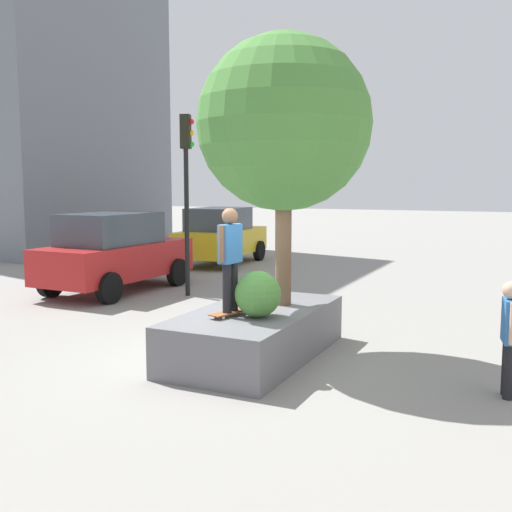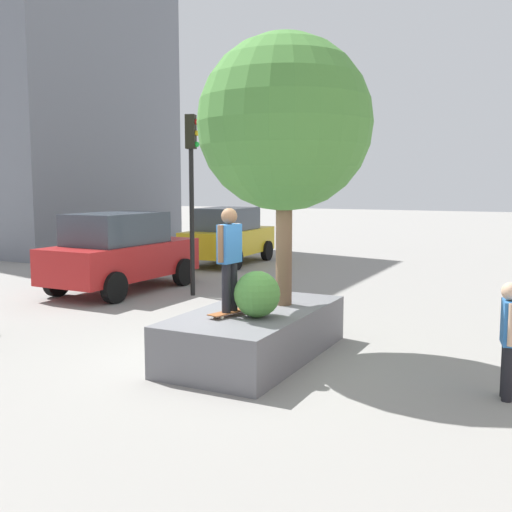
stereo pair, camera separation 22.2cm
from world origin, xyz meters
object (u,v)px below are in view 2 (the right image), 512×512
at_px(sedan_parked, 121,252).
at_px(passerby_with_bag, 509,332).
at_px(skateboarder, 229,252).
at_px(taxi_cab, 228,235).
at_px(skateboard, 230,312).
at_px(plaza_tree, 285,124).
at_px(planter_ledge, 256,333).
at_px(traffic_light_corner, 192,174).

xyz_separation_m(sedan_parked, passerby_with_bag, (-4.21, -9.94, -0.16)).
bearing_deg(skateboarder, passerby_with_bag, -85.50).
relative_size(sedan_parked, passerby_with_bag, 2.89).
bearing_deg(taxi_cab, sedan_parked, -178.30).
relative_size(skateboard, skateboarder, 0.51).
height_order(plaza_tree, passerby_with_bag, plaza_tree).
bearing_deg(planter_ledge, plaza_tree, -21.08).
height_order(planter_ledge, skateboard, skateboard).
height_order(plaza_tree, skateboard, plaza_tree).
height_order(sedan_parked, passerby_with_bag, sedan_parked).
bearing_deg(taxi_cab, passerby_with_bag, -135.87).
xyz_separation_m(skateboarder, sedan_parked, (4.53, 5.88, -0.74)).
distance_m(planter_ledge, sedan_parked, 7.24).
distance_m(plaza_tree, passerby_with_bag, 4.79).
height_order(plaza_tree, taxi_cab, plaza_tree).
distance_m(plaza_tree, skateboard, 3.27).
relative_size(skateboarder, taxi_cab, 0.36).
relative_size(taxi_cab, traffic_light_corner, 0.98).
bearing_deg(sedan_parked, traffic_light_corner, -80.63).
bearing_deg(skateboard, sedan_parked, 52.38).
bearing_deg(skateboarder, planter_ledge, -15.29).
relative_size(skateboard, passerby_with_bag, 0.52).
height_order(skateboard, passerby_with_bag, passerby_with_bag).
bearing_deg(skateboard, taxi_cab, 29.41).
xyz_separation_m(skateboard, traffic_light_corner, (4.87, 3.81, 2.29)).
relative_size(skateboarder, sedan_parked, 0.36).
distance_m(skateboard, traffic_light_corner, 6.60).
bearing_deg(plaza_tree, traffic_light_corner, 48.93).
xyz_separation_m(planter_ledge, traffic_light_corner, (4.27, 3.98, 2.74)).
relative_size(sedan_parked, taxi_cab, 1.02).
xyz_separation_m(planter_ledge, plaza_tree, (0.60, -0.23, 3.47)).
height_order(sedan_parked, taxi_cab, sedan_parked).
bearing_deg(planter_ledge, traffic_light_corner, 42.95).
height_order(taxi_cab, traffic_light_corner, traffic_light_corner).
xyz_separation_m(planter_ledge, sedan_parked, (3.93, 6.04, 0.68)).
bearing_deg(skateboard, planter_ledge, -15.29).
height_order(skateboard, traffic_light_corner, traffic_light_corner).
xyz_separation_m(plaza_tree, traffic_light_corner, (3.67, 4.21, -0.73)).
bearing_deg(sedan_parked, plaza_tree, -117.93).
xyz_separation_m(planter_ledge, passerby_with_bag, (-0.28, -3.90, 0.52)).
relative_size(plaza_tree, skateboard, 5.51).
relative_size(skateboarder, passerby_with_bag, 1.03).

